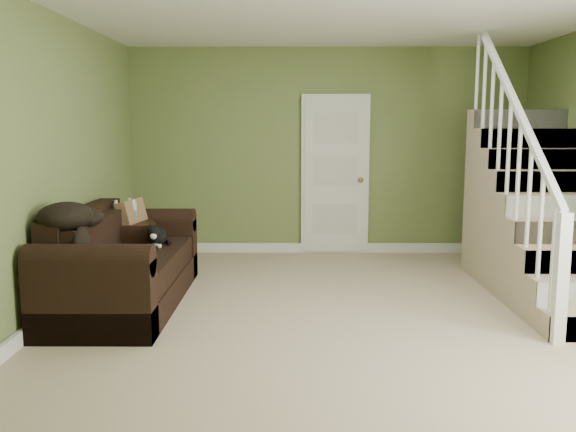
{
  "coord_description": "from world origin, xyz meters",
  "views": [
    {
      "loc": [
        -0.45,
        -5.04,
        1.63
      ],
      "look_at": [
        -0.48,
        0.3,
        0.84
      ],
      "focal_mm": 38.0,
      "sensor_mm": 36.0,
      "label": 1
    }
  ],
  "objects_px": {
    "sofa": "(121,268)",
    "side_table": "(128,253)",
    "cat": "(156,237)",
    "banana": "(133,254)"
  },
  "relations": [
    {
      "from": "sofa",
      "to": "side_table",
      "type": "xyz_separation_m",
      "value": [
        -0.11,
        0.66,
        0.0
      ]
    },
    {
      "from": "sofa",
      "to": "cat",
      "type": "xyz_separation_m",
      "value": [
        0.26,
        0.31,
        0.24
      ]
    },
    {
      "from": "sofa",
      "to": "banana",
      "type": "relative_size",
      "value": 13.43
    },
    {
      "from": "cat",
      "to": "banana",
      "type": "distance_m",
      "value": 0.46
    },
    {
      "from": "sofa",
      "to": "cat",
      "type": "height_order",
      "value": "sofa"
    },
    {
      "from": "sofa",
      "to": "banana",
      "type": "distance_m",
      "value": 0.26
    },
    {
      "from": "side_table",
      "to": "sofa",
      "type": "bearing_deg",
      "value": -80.78
    },
    {
      "from": "side_table",
      "to": "cat",
      "type": "xyz_separation_m",
      "value": [
        0.37,
        -0.35,
        0.24
      ]
    },
    {
      "from": "side_table",
      "to": "cat",
      "type": "bearing_deg",
      "value": -43.86
    },
    {
      "from": "sofa",
      "to": "side_table",
      "type": "bearing_deg",
      "value": 99.22
    }
  ]
}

